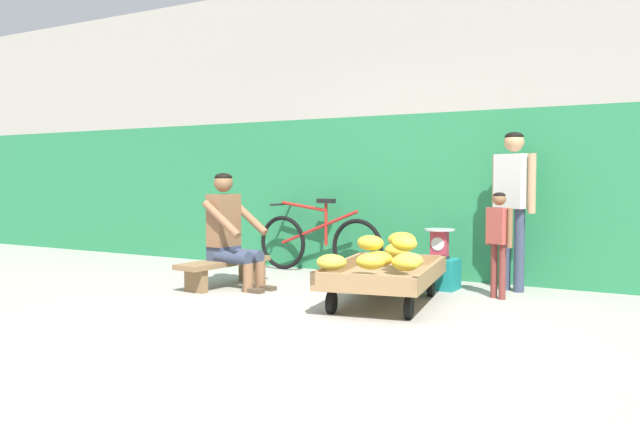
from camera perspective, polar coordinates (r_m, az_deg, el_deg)
name	(u,v)px	position (r m, az deg, el deg)	size (l,w,h in m)	color
ground_plane	(281,324)	(4.90, -3.46, -9.70)	(80.00, 80.00, 0.00)	#A39E93
back_wall	(419,123)	(7.29, 8.72, 7.86)	(16.00, 0.30, 3.39)	#287F4C
banana_cart	(385,277)	(5.61, 5.72, -5.58)	(1.09, 1.57, 0.36)	#99754C
banana_pile	(386,253)	(5.39, 5.82, -3.51)	(0.79, 1.26, 0.26)	yellow
low_bench	(224,267)	(6.57, -8.46, -4.68)	(0.40, 1.12, 0.27)	olive
vendor_seated	(230,231)	(6.47, -7.92, -1.52)	(0.70, 0.52, 1.14)	brown
plastic_crate	(439,274)	(6.48, 10.47, -5.25)	(0.36, 0.28, 0.30)	#19847F
weighing_scale	(439,243)	(6.44, 10.49, -2.58)	(0.30, 0.30, 0.29)	#28282D
bicycle_near_left	(318,242)	(7.45, -0.15, -2.54)	(1.66, 0.48, 0.86)	black
customer_adult	(513,192)	(6.47, 16.69, 1.79)	(0.45, 0.31, 1.53)	#38425B
customer_child	(499,233)	(6.03, 15.50, -1.67)	(0.27, 0.21, 0.96)	brown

